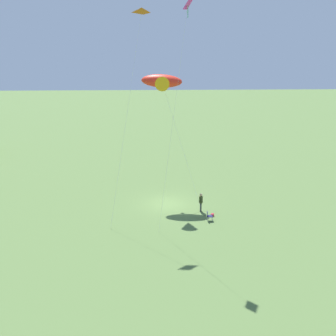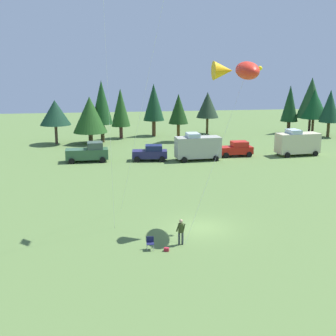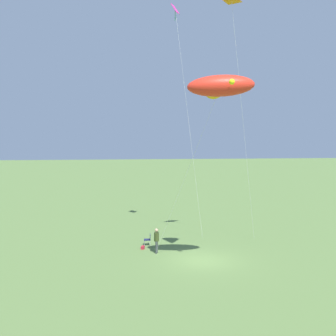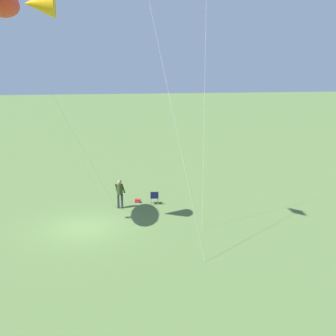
{
  "view_description": "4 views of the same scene",
  "coord_description": "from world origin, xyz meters",
  "px_view_note": "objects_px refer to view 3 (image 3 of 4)",
  "views": [
    {
      "loc": [
        -41.26,
        1.32,
        16.28
      ],
      "look_at": [
        -5.35,
        0.15,
        5.2
      ],
      "focal_mm": 50.0,
      "sensor_mm": 36.0,
      "label": 1
    },
    {
      "loc": [
        -7.17,
        -31.36,
        11.8
      ],
      "look_at": [
        -2.76,
        -2.34,
        5.07
      ],
      "focal_mm": 50.0,
      "sensor_mm": 36.0,
      "label": 2
    },
    {
      "loc": [
        29.71,
        -4.66,
        9.23
      ],
      "look_at": [
        -2.11,
        -2.12,
        5.94
      ],
      "focal_mm": 50.0,
      "sensor_mm": 36.0,
      "label": 3
    },
    {
      "loc": [
        -1.63,
        23.53,
        9.03
      ],
      "look_at": [
        -4.76,
        -2.11,
        2.57
      ],
      "focal_mm": 50.0,
      "sensor_mm": 36.0,
      "label": 4
    }
  ],
  "objects_px": {
    "backpack_on_grass": "(143,247)",
    "kite_diamond_rainbow": "(177,22)",
    "folding_chair": "(148,239)",
    "kite_large_fish": "(219,86)",
    "person_kite_flyer": "(156,239)",
    "kite_delta_orange": "(231,0)"
  },
  "relations": [
    {
      "from": "kite_diamond_rainbow",
      "to": "kite_delta_orange",
      "type": "bearing_deg",
      "value": 36.37
    },
    {
      "from": "folding_chair",
      "to": "kite_delta_orange",
      "type": "relative_size",
      "value": 0.05
    },
    {
      "from": "kite_large_fish",
      "to": "kite_diamond_rainbow",
      "type": "distance_m",
      "value": 10.96
    },
    {
      "from": "kite_large_fish",
      "to": "person_kite_flyer",
      "type": "bearing_deg",
      "value": -144.63
    },
    {
      "from": "kite_delta_orange",
      "to": "backpack_on_grass",
      "type": "bearing_deg",
      "value": -98.65
    },
    {
      "from": "kite_large_fish",
      "to": "kite_diamond_rainbow",
      "type": "relative_size",
      "value": 0.66
    },
    {
      "from": "kite_large_fish",
      "to": "kite_delta_orange",
      "type": "relative_size",
      "value": 0.67
    },
    {
      "from": "folding_chair",
      "to": "kite_large_fish",
      "type": "xyz_separation_m",
      "value": [
        6.87,
        3.88,
        10.67
      ]
    },
    {
      "from": "backpack_on_grass",
      "to": "kite_diamond_rainbow",
      "type": "bearing_deg",
      "value": 141.63
    },
    {
      "from": "kite_large_fish",
      "to": "kite_delta_orange",
      "type": "distance_m",
      "value": 8.05
    },
    {
      "from": "person_kite_flyer",
      "to": "kite_large_fish",
      "type": "bearing_deg",
      "value": 136.07
    },
    {
      "from": "kite_diamond_rainbow",
      "to": "kite_delta_orange",
      "type": "height_order",
      "value": "kite_diamond_rainbow"
    },
    {
      "from": "kite_large_fish",
      "to": "backpack_on_grass",
      "type": "bearing_deg",
      "value": -143.66
    },
    {
      "from": "folding_chair",
      "to": "backpack_on_grass",
      "type": "distance_m",
      "value": 1.15
    },
    {
      "from": "folding_chair",
      "to": "kite_large_fish",
      "type": "relative_size",
      "value": 0.07
    },
    {
      "from": "person_kite_flyer",
      "to": "kite_large_fish",
      "type": "xyz_separation_m",
      "value": [
        4.79,
        3.4,
        10.13
      ]
    },
    {
      "from": "person_kite_flyer",
      "to": "kite_delta_orange",
      "type": "relative_size",
      "value": 0.1
    },
    {
      "from": "person_kite_flyer",
      "to": "kite_large_fish",
      "type": "height_order",
      "value": "kite_large_fish"
    },
    {
      "from": "backpack_on_grass",
      "to": "kite_large_fish",
      "type": "height_order",
      "value": "kite_large_fish"
    },
    {
      "from": "backpack_on_grass",
      "to": "kite_large_fish",
      "type": "relative_size",
      "value": 0.03
    },
    {
      "from": "person_kite_flyer",
      "to": "kite_diamond_rainbow",
      "type": "distance_m",
      "value": 16.37
    },
    {
      "from": "backpack_on_grass",
      "to": "kite_delta_orange",
      "type": "relative_size",
      "value": 0.02
    }
  ]
}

